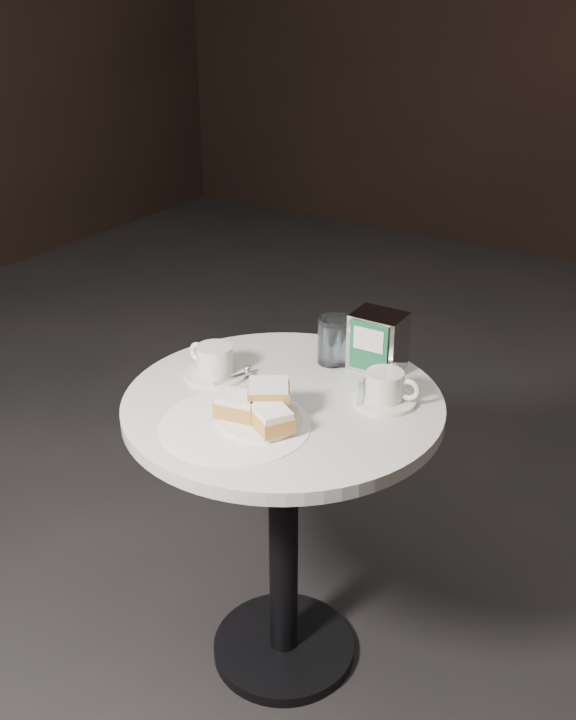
# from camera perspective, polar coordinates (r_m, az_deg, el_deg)

# --- Properties ---
(ground) EXTENTS (7.00, 7.00, 0.00)m
(ground) POSITION_cam_1_polar(r_m,az_deg,el_deg) (2.20, -0.30, -19.97)
(ground) COLOR black
(ground) RESTS_ON ground
(cafe_table) EXTENTS (0.70, 0.70, 0.74)m
(cafe_table) POSITION_cam_1_polar(r_m,az_deg,el_deg) (1.85, -0.34, -8.14)
(cafe_table) COLOR black
(cafe_table) RESTS_ON ground
(sugar_spill) EXTENTS (0.33, 0.33, 0.00)m
(sugar_spill) POSITION_cam_1_polar(r_m,az_deg,el_deg) (1.65, -3.79, -4.63)
(sugar_spill) COLOR white
(sugar_spill) RESTS_ON cafe_table
(beignet_plate) EXTENTS (0.19, 0.19, 0.08)m
(beignet_plate) POSITION_cam_1_polar(r_m,az_deg,el_deg) (1.64, -2.03, -3.56)
(beignet_plate) COLOR white
(beignet_plate) RESTS_ON cafe_table
(coffee_cup_left) EXTENTS (0.16, 0.16, 0.07)m
(coffee_cup_left) POSITION_cam_1_polar(r_m,az_deg,el_deg) (1.83, -5.24, -0.21)
(coffee_cup_left) COLOR silver
(coffee_cup_left) RESTS_ON cafe_table
(coffee_cup_right) EXTENTS (0.16, 0.16, 0.07)m
(coffee_cup_right) POSITION_cam_1_polar(r_m,az_deg,el_deg) (1.73, 6.92, -2.09)
(coffee_cup_right) COLOR silver
(coffee_cup_right) RESTS_ON cafe_table
(water_glass_left) EXTENTS (0.09, 0.09, 0.11)m
(water_glass_left) POSITION_cam_1_polar(r_m,az_deg,el_deg) (1.88, 3.19, 1.36)
(water_glass_left) COLOR white
(water_glass_left) RESTS_ON cafe_table
(water_glass_right) EXTENTS (0.07, 0.07, 0.11)m
(water_glass_right) POSITION_cam_1_polar(r_m,az_deg,el_deg) (1.89, 3.87, 1.37)
(water_glass_right) COLOR white
(water_glass_right) RESTS_ON cafe_table
(napkin_dispenser) EXTENTS (0.12, 0.10, 0.14)m
(napkin_dispenser) POSITION_cam_1_polar(r_m,az_deg,el_deg) (1.86, 6.40, 1.32)
(napkin_dispenser) COLOR silver
(napkin_dispenser) RESTS_ON cafe_table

